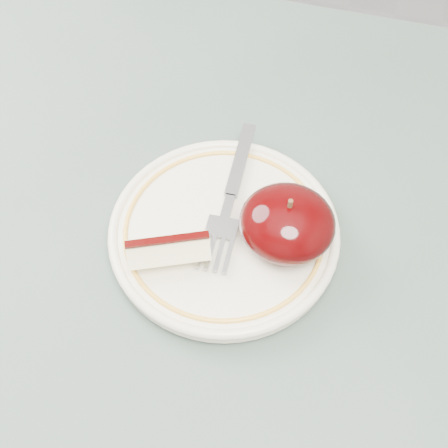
% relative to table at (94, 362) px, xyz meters
% --- Properties ---
extents(table, '(0.90, 0.90, 0.75)m').
position_rel_table_xyz_m(table, '(0.00, 0.00, 0.00)').
color(table, brown).
rests_on(table, ground).
extents(plate, '(0.20, 0.20, 0.02)m').
position_rel_table_xyz_m(plate, '(0.10, 0.11, 0.10)').
color(plate, '#EDE3C6').
rests_on(plate, table).
extents(apple_half, '(0.08, 0.08, 0.06)m').
position_rel_table_xyz_m(apple_half, '(0.15, 0.11, 0.13)').
color(apple_half, black).
rests_on(apple_half, plate).
extents(apple_wedge, '(0.07, 0.05, 0.03)m').
position_rel_table_xyz_m(apple_wedge, '(0.06, 0.07, 0.12)').
color(apple_wedge, '#FCF2BA').
rests_on(apple_wedge, plate).
extents(fork, '(0.03, 0.16, 0.00)m').
position_rel_table_xyz_m(fork, '(0.10, 0.14, 0.11)').
color(fork, gray).
rests_on(fork, plate).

